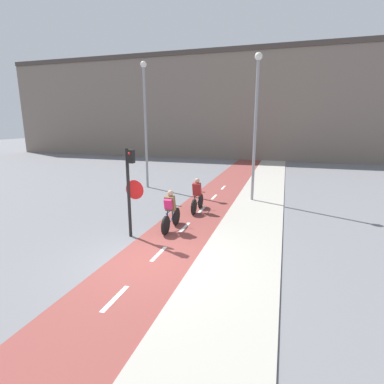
{
  "coord_description": "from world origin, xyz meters",
  "views": [
    {
      "loc": [
        3.5,
        -7.33,
        3.96
      ],
      "look_at": [
        0.0,
        3.96,
        1.2
      ],
      "focal_mm": 28.0,
      "sensor_mm": 36.0,
      "label": 1
    }
  ],
  "objects_px": {
    "cyclist_near": "(171,212)",
    "cyclist_far": "(197,197)",
    "street_lamp_sidewalk": "(256,114)",
    "traffic_light_pole": "(130,183)",
    "street_lamp_far": "(145,114)"
  },
  "relations": [
    {
      "from": "cyclist_near",
      "to": "cyclist_far",
      "type": "bearing_deg",
      "value": 84.01
    },
    {
      "from": "street_lamp_sidewalk",
      "to": "cyclist_near",
      "type": "bearing_deg",
      "value": -114.7
    },
    {
      "from": "traffic_light_pole",
      "to": "street_lamp_sidewalk",
      "type": "height_order",
      "value": "street_lamp_sidewalk"
    },
    {
      "from": "traffic_light_pole",
      "to": "cyclist_far",
      "type": "height_order",
      "value": "traffic_light_pole"
    },
    {
      "from": "traffic_light_pole",
      "to": "street_lamp_far",
      "type": "relative_size",
      "value": 0.42
    },
    {
      "from": "street_lamp_sidewalk",
      "to": "cyclist_near",
      "type": "relative_size",
      "value": 3.96
    },
    {
      "from": "street_lamp_sidewalk",
      "to": "cyclist_near",
      "type": "xyz_separation_m",
      "value": [
        -2.44,
        -5.31,
        -3.61
      ]
    },
    {
      "from": "street_lamp_sidewalk",
      "to": "cyclist_far",
      "type": "relative_size",
      "value": 4.0
    },
    {
      "from": "traffic_light_pole",
      "to": "cyclist_far",
      "type": "bearing_deg",
      "value": 69.85
    },
    {
      "from": "street_lamp_far",
      "to": "street_lamp_sidewalk",
      "type": "bearing_deg",
      "value": -12.09
    },
    {
      "from": "street_lamp_far",
      "to": "cyclist_far",
      "type": "bearing_deg",
      "value": -42.87
    },
    {
      "from": "street_lamp_far",
      "to": "street_lamp_sidewalk",
      "type": "xyz_separation_m",
      "value": [
        6.6,
        -1.41,
        -0.12
      ]
    },
    {
      "from": "street_lamp_far",
      "to": "cyclist_near",
      "type": "xyz_separation_m",
      "value": [
        4.16,
        -6.72,
        -3.73
      ]
    },
    {
      "from": "cyclist_far",
      "to": "cyclist_near",
      "type": "bearing_deg",
      "value": -95.99
    },
    {
      "from": "traffic_light_pole",
      "to": "street_lamp_sidewalk",
      "type": "distance_m",
      "value": 7.61
    }
  ]
}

